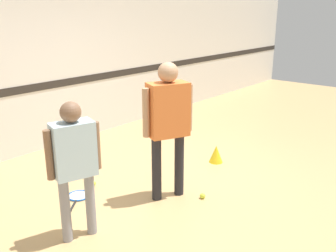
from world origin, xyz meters
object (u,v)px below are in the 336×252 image
racket_spare_on_floor (78,196)px  tennis_ball_near_instructor (203,196)px  training_cone (216,154)px  person_student_left (74,157)px  person_instructor (168,117)px  tennis_ball_by_spare_racket (93,183)px

racket_spare_on_floor → tennis_ball_near_instructor: 1.50m
racket_spare_on_floor → training_cone: bearing=123.2°
training_cone → person_student_left: bearing=-179.5°
person_student_left → tennis_ball_near_instructor: size_ratio=21.01×
training_cone → person_instructor: bearing=-173.5°
racket_spare_on_floor → tennis_ball_near_instructor: tennis_ball_near_instructor is taller
person_student_left → training_cone: (2.48, 0.02, -0.73)m
tennis_ball_near_instructor → training_cone: training_cone is taller
tennis_ball_near_instructor → training_cone: 1.16m
person_student_left → training_cone: 2.59m
person_instructor → tennis_ball_by_spare_racket: person_instructor is taller
person_instructor → training_cone: bearing=31.0°
person_student_left → training_cone: bearing=17.5°
person_instructor → training_cone: person_instructor is taller
person_student_left → racket_spare_on_floor: (0.49, 0.69, -0.85)m
racket_spare_on_floor → tennis_ball_by_spare_racket: (0.31, 0.10, 0.02)m
racket_spare_on_floor → training_cone: 2.11m
tennis_ball_near_instructor → training_cone: (1.05, 0.50, 0.10)m
person_student_left → training_cone: person_student_left is taller
person_instructor → training_cone: 1.55m
tennis_ball_near_instructor → tennis_ball_by_spare_racket: bearing=116.6°
tennis_ball_by_spare_racket → tennis_ball_near_instructor: bearing=-63.4°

